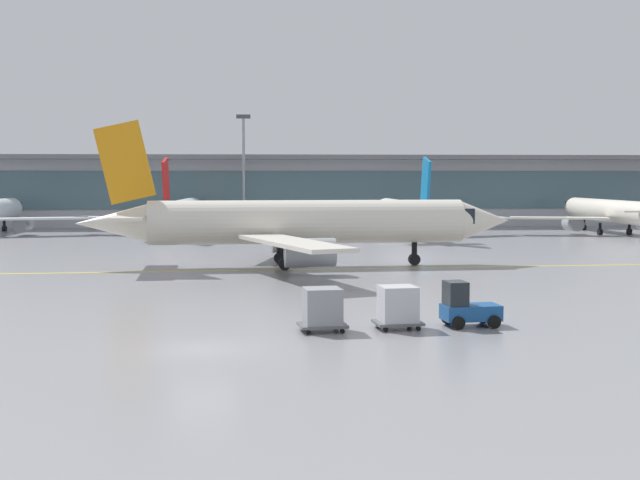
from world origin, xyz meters
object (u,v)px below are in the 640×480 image
object	(u,v)px
apron_light_mast_1	(244,167)
gate_airplane_4	(610,212)
gate_airplane_2	(181,212)
taxiing_regional_jet	(302,223)
cargo_dolly_lead	(398,306)
gate_airplane_3	(403,213)
cargo_dolly_trailing	(322,308)
baggage_tug	(466,307)

from	to	relation	value
apron_light_mast_1	gate_airplane_4	bearing A→B (deg)	-15.75
gate_airplane_2	taxiing_regional_jet	world-z (taller)	taxiing_regional_jet
cargo_dolly_lead	gate_airplane_2	bearing A→B (deg)	97.27
gate_airplane_4	cargo_dolly_lead	bearing A→B (deg)	146.40
apron_light_mast_1	gate_airplane_3	bearing A→B (deg)	-36.92
gate_airplane_2	cargo_dolly_trailing	bearing A→B (deg)	-166.11
gate_airplane_4	apron_light_mast_1	xyz separation A→B (m)	(-43.18, 12.18, 5.35)
gate_airplane_2	baggage_tug	size ratio (longest dim) A/B	9.69
gate_airplane_3	apron_light_mast_1	bearing A→B (deg)	49.98
gate_airplane_4	apron_light_mast_1	world-z (taller)	apron_light_mast_1
baggage_tug	cargo_dolly_lead	distance (m)	3.25
baggage_tug	cargo_dolly_lead	bearing A→B (deg)	180.00
taxiing_regional_jet	apron_light_mast_1	size ratio (longest dim) A/B	2.27
apron_light_mast_1	taxiing_regional_jet	bearing A→B (deg)	-83.22
gate_airplane_2	gate_airplane_4	bearing A→B (deg)	-90.28
taxiing_regional_jet	cargo_dolly_trailing	distance (m)	27.05
cargo_dolly_trailing	apron_light_mast_1	size ratio (longest dim) A/B	0.16
baggage_tug	apron_light_mast_1	bearing A→B (deg)	92.57
gate_airplane_2	apron_light_mast_1	distance (m)	12.93
gate_airplane_3	taxiing_regional_jet	bearing A→B (deg)	154.69
taxiing_regional_jet	cargo_dolly_trailing	world-z (taller)	taxiing_regional_jet
taxiing_regional_jet	cargo_dolly_trailing	xyz separation A→B (m)	(-0.28, -26.95, -2.23)
apron_light_mast_1	gate_airplane_2	bearing A→B (deg)	-127.14
gate_airplane_2	gate_airplane_3	size ratio (longest dim) A/B	1.00
gate_airplane_3	taxiing_regional_jet	world-z (taller)	taxiing_regional_jet
baggage_tug	taxiing_regional_jet	bearing A→B (deg)	96.94
gate_airplane_2	baggage_tug	xyz separation A→B (m)	(18.91, -62.30, -1.75)
taxiing_regional_jet	cargo_dolly_lead	size ratio (longest dim) A/B	14.56
baggage_tug	apron_light_mast_1	xyz separation A→B (m)	(-11.80, 71.68, 7.11)
gate_airplane_2	taxiing_regional_jet	xyz separation A→B (m)	(12.52, -36.14, 0.64)
baggage_tug	cargo_dolly_lead	xyz separation A→B (m)	(-3.22, -0.38, 0.16)
cargo_dolly_lead	apron_light_mast_1	xyz separation A→B (m)	(-8.58, 72.07, 6.94)
gate_airplane_3	cargo_dolly_lead	bearing A→B (deg)	167.37
gate_airplane_2	apron_light_mast_1	xyz separation A→B (m)	(7.11, 9.38, 5.35)
apron_light_mast_1	cargo_dolly_trailing	bearing A→B (deg)	-85.95
gate_airplane_3	gate_airplane_4	xyz separation A→B (m)	(24.81, 1.63, 0.00)
gate_airplane_4	cargo_dolly_lead	world-z (taller)	gate_airplane_4
gate_airplane_4	baggage_tug	distance (m)	67.29
cargo_dolly_trailing	taxiing_regional_jet	bearing A→B (deg)	82.63
gate_airplane_4	apron_light_mast_1	bearing A→B (deg)	70.66
taxiing_regional_jet	baggage_tug	world-z (taller)	taxiing_regional_jet
gate_airplane_3	cargo_dolly_lead	size ratio (longest dim) A/B	11.70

